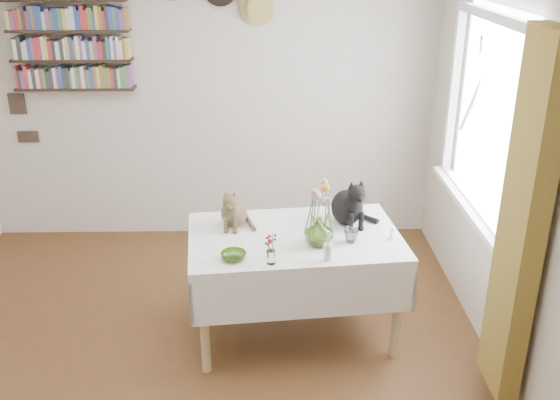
{
  "coord_description": "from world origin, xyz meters",
  "views": [
    {
      "loc": [
        0.53,
        -3.14,
        2.58
      ],
      "look_at": [
        0.61,
        0.5,
        1.05
      ],
      "focal_mm": 40.0,
      "sensor_mm": 36.0,
      "label": 1
    }
  ],
  "objects_px": {
    "black_cat": "(347,199)",
    "flower_vase": "(319,231)",
    "tabby_cat": "(234,205)",
    "dining_table": "(294,260)",
    "bookshelf_unit": "(69,35)"
  },
  "relations": [
    {
      "from": "black_cat",
      "to": "bookshelf_unit",
      "type": "relative_size",
      "value": 0.36
    },
    {
      "from": "flower_vase",
      "to": "bookshelf_unit",
      "type": "xyz_separation_m",
      "value": [
        -1.95,
        1.71,
        0.99
      ]
    },
    {
      "from": "tabby_cat",
      "to": "bookshelf_unit",
      "type": "height_order",
      "value": "bookshelf_unit"
    },
    {
      "from": "dining_table",
      "to": "tabby_cat",
      "type": "bearing_deg",
      "value": 157.69
    },
    {
      "from": "dining_table",
      "to": "black_cat",
      "type": "height_order",
      "value": "black_cat"
    },
    {
      "from": "dining_table",
      "to": "flower_vase",
      "type": "xyz_separation_m",
      "value": [
        0.15,
        -0.14,
        0.28
      ]
    },
    {
      "from": "dining_table",
      "to": "flower_vase",
      "type": "bearing_deg",
      "value": -43.91
    },
    {
      "from": "tabby_cat",
      "to": "black_cat",
      "type": "height_order",
      "value": "black_cat"
    },
    {
      "from": "dining_table",
      "to": "bookshelf_unit",
      "type": "relative_size",
      "value": 1.49
    },
    {
      "from": "dining_table",
      "to": "black_cat",
      "type": "bearing_deg",
      "value": 28.12
    },
    {
      "from": "flower_vase",
      "to": "black_cat",
      "type": "bearing_deg",
      "value": 57.06
    },
    {
      "from": "black_cat",
      "to": "bookshelf_unit",
      "type": "bearing_deg",
      "value": 128.08
    },
    {
      "from": "black_cat",
      "to": "flower_vase",
      "type": "relative_size",
      "value": 1.87
    },
    {
      "from": "dining_table",
      "to": "black_cat",
      "type": "relative_size",
      "value": 4.17
    },
    {
      "from": "tabby_cat",
      "to": "flower_vase",
      "type": "bearing_deg",
      "value": -19.48
    }
  ]
}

